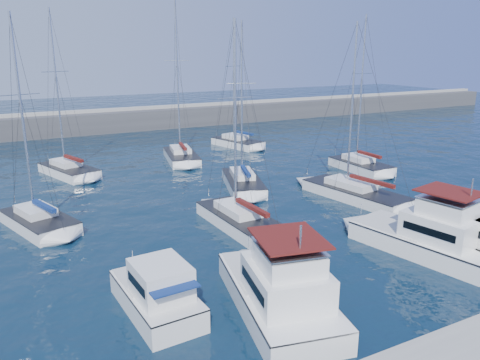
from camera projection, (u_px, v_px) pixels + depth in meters
name	position (u px, v px, depth m)	size (l,w,h in m)	color
ground	(330.00, 250.00, 29.66)	(220.00, 220.00, 0.00)	black
breakwater	(124.00, 123.00, 73.77)	(160.00, 6.00, 4.45)	#424244
motor_yacht_port_outer	(158.00, 295.00, 22.32)	(3.16, 6.19, 3.20)	silver
motor_yacht_port_inner	(281.00, 292.00, 22.26)	(5.62, 9.47, 4.69)	white
motor_yacht_stbd_inner	(430.00, 237.00, 28.81)	(5.44, 9.35, 4.69)	white
sailboat_mid_a	(39.00, 221.00, 33.11)	(5.08, 7.50, 15.00)	silver
sailboat_mid_b	(241.00, 221.00, 33.27)	(3.44, 8.84, 14.58)	white
sailboat_mid_c	(243.00, 182.00, 42.79)	(5.29, 8.43, 15.02)	white
sailboat_mid_d	(355.00, 193.00, 39.61)	(4.69, 10.00, 14.76)	silver
sailboat_mid_e	(361.00, 165.00, 48.98)	(3.08, 7.09, 15.94)	white
sailboat_back_a	(69.00, 170.00, 47.05)	(5.32, 8.07, 16.41)	white
sailboat_back_b	(181.00, 156.00, 53.19)	(4.67, 8.36, 17.86)	white
sailboat_back_c	(237.00, 142.00, 61.03)	(4.88, 7.75, 16.44)	white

